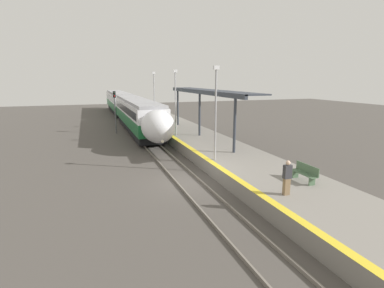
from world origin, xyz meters
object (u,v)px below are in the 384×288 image
platform_bench (305,172)px  person_waiting (287,177)px  railway_signal (115,108)px  lamppost_near (216,108)px  lamppost_far (154,94)px  train (127,107)px  lamppost_mid (175,99)px

platform_bench → person_waiting: 2.41m
platform_bench → railway_signal: railway_signal is taller
railway_signal → lamppost_near: (4.75, -16.73, 1.37)m
platform_bench → railway_signal: size_ratio=0.36×
railway_signal → lamppost_far: lamppost_far is taller
lamppost_far → railway_signal: bearing=-163.2°
train → lamppost_far: lamppost_far is taller
railway_signal → lamppost_near: 17.45m
lamppost_mid → person_waiting: bearing=-87.7°
train → person_waiting: size_ratio=26.28×
lamppost_far → lamppost_near: bearing=-90.0°
platform_bench → railway_signal: (-7.43, 22.14, 1.53)m
railway_signal → lamppost_far: bearing=16.8°
train → railway_signal: (-2.46, -9.08, 0.70)m
lamppost_far → platform_bench: bearing=-83.5°
lamppost_near → lamppost_far: 18.17m
lamppost_near → lamppost_far: bearing=90.0°
person_waiting → lamppost_far: (-0.64, 24.80, 2.55)m
person_waiting → lamppost_far: size_ratio=0.27×
lamppost_mid → platform_bench: bearing=-79.5°
person_waiting → lamppost_far: lamppost_far is taller
train → lamppost_mid: bearing=-82.2°
person_waiting → lamppost_near: bearing=95.5°
lamppost_far → train: bearing=106.6°
railway_signal → lamppost_far: (4.75, 1.43, 1.37)m
person_waiting → lamppost_near: lamppost_near is taller
lamppost_mid → lamppost_far: size_ratio=1.00×
lamppost_mid → lamppost_far: same height
railway_signal → lamppost_mid: lamppost_mid is taller
person_waiting → railway_signal: (-5.39, 23.37, 1.17)m
lamppost_far → lamppost_mid: bearing=-90.0°
platform_bench → lamppost_near: lamppost_near is taller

